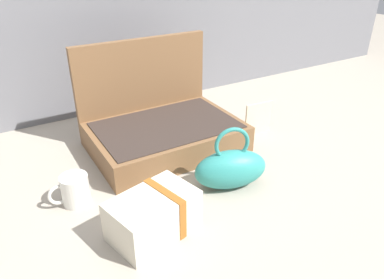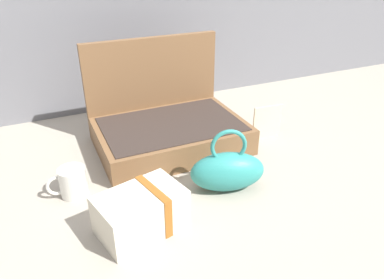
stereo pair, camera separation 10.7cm
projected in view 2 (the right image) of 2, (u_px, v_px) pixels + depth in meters
The scene contains 6 objects.
ground_plane at pixel (191, 167), 1.14m from camera, with size 6.00×6.00×0.00m, color #9E9384.
open_suitcase at pixel (167, 124), 1.24m from camera, with size 0.48×0.35×0.34m.
teal_pouch_handbag at pixel (227, 171), 1.01m from camera, with size 0.23×0.15×0.19m.
cream_toiletry_bag at pixel (142, 211), 0.87m from camera, with size 0.23×0.17×0.11m.
coffee_mug at pixel (72, 183), 0.99m from camera, with size 0.11×0.07×0.08m.
info_card_left at pixel (267, 122), 1.28m from camera, with size 0.11×0.01×0.12m, color beige.
Camera 2 is at (-0.39, -0.88, 0.61)m, focal length 34.28 mm.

